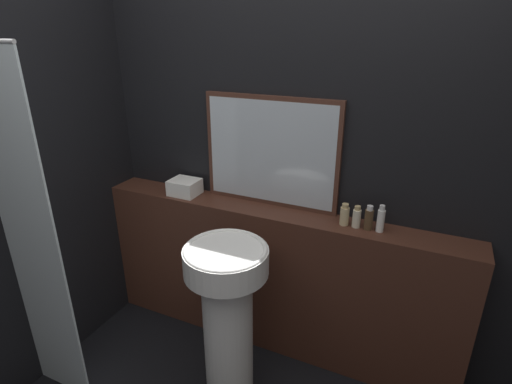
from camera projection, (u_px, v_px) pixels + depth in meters
The scene contains 10 objects.
wall_back at pixel (284, 155), 2.34m from camera, with size 8.00×0.06×2.50m.
vanity_counter at pixel (272, 279), 2.52m from camera, with size 2.27×0.22×0.95m.
pedestal_sink at pixel (228, 310), 2.11m from camera, with size 0.43×0.43×0.94m.
mirror at pixel (271, 152), 2.32m from camera, with size 0.83×0.03×0.65m.
towel_stack at pixel (185, 187), 2.56m from camera, with size 0.18×0.16×0.10m.
shampoo_bottle at pixel (345, 215), 2.16m from camera, with size 0.05×0.05×0.12m.
conditioner_bottle at pixel (357, 217), 2.13m from camera, with size 0.04×0.04×0.12m.
lotion_bottle at pixel (369, 218), 2.10m from camera, with size 0.04×0.04×0.14m.
body_wash_bottle at pixel (381, 219), 2.08m from camera, with size 0.04×0.04×0.15m.
shower_panel at pixel (32, 242), 1.98m from camera, with size 0.38×0.02×1.90m.
Camera 1 is at (0.79, -0.81, 1.94)m, focal length 28.00 mm.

